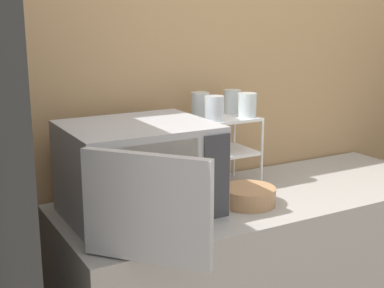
{
  "coord_description": "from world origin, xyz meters",
  "views": [
    {
      "loc": [
        -1.2,
        -1.29,
        1.59
      ],
      "look_at": [
        -0.3,
        0.32,
        1.15
      ],
      "focal_mm": 50.0,
      "sensor_mm": 36.0,
      "label": 1
    }
  ],
  "objects_px": {
    "glass_front_left": "(214,108)",
    "dish_rack": "(224,137)",
    "microwave": "(139,172)",
    "glass_back_left": "(200,104)",
    "bowl": "(249,196)",
    "glass_back_right": "(232,101)",
    "glass_front_right": "(247,105)"
  },
  "relations": [
    {
      "from": "glass_front_left",
      "to": "dish_rack",
      "type": "bearing_deg",
      "value": 34.77
    },
    {
      "from": "microwave",
      "to": "glass_back_left",
      "type": "distance_m",
      "value": 0.44
    },
    {
      "from": "glass_front_left",
      "to": "glass_back_left",
      "type": "xyz_separation_m",
      "value": [
        0.0,
        0.11,
        0.0
      ]
    },
    {
      "from": "bowl",
      "to": "glass_back_left",
      "type": "bearing_deg",
      "value": 98.29
    },
    {
      "from": "microwave",
      "to": "glass_back_right",
      "type": "bearing_deg",
      "value": 21.82
    },
    {
      "from": "glass_back_right",
      "to": "dish_rack",
      "type": "bearing_deg",
      "value": -144.03
    },
    {
      "from": "glass_front_left",
      "to": "glass_front_right",
      "type": "height_order",
      "value": "same"
    },
    {
      "from": "microwave",
      "to": "glass_front_right",
      "type": "relative_size",
      "value": 7.46
    },
    {
      "from": "dish_rack",
      "to": "glass_back_right",
      "type": "height_order",
      "value": "glass_back_right"
    },
    {
      "from": "dish_rack",
      "to": "glass_front_left",
      "type": "relative_size",
      "value": 3.01
    },
    {
      "from": "glass_front_right",
      "to": "glass_back_left",
      "type": "relative_size",
      "value": 1.0
    },
    {
      "from": "glass_back_left",
      "to": "bowl",
      "type": "xyz_separation_m",
      "value": [
        0.04,
        -0.28,
        -0.3
      ]
    },
    {
      "from": "microwave",
      "to": "glass_front_left",
      "type": "relative_size",
      "value": 7.46
    },
    {
      "from": "glass_front_right",
      "to": "microwave",
      "type": "bearing_deg",
      "value": -169.3
    },
    {
      "from": "dish_rack",
      "to": "glass_back_left",
      "type": "height_order",
      "value": "glass_back_left"
    },
    {
      "from": "glass_back_right",
      "to": "bowl",
      "type": "relative_size",
      "value": 0.48
    },
    {
      "from": "glass_back_right",
      "to": "glass_back_left",
      "type": "height_order",
      "value": "same"
    },
    {
      "from": "microwave",
      "to": "glass_front_right",
      "type": "height_order",
      "value": "glass_front_right"
    },
    {
      "from": "dish_rack",
      "to": "glass_front_left",
      "type": "height_order",
      "value": "glass_front_left"
    },
    {
      "from": "glass_back_right",
      "to": "glass_front_right",
      "type": "bearing_deg",
      "value": -90.23
    },
    {
      "from": "glass_front_left",
      "to": "glass_back_right",
      "type": "bearing_deg",
      "value": 35.35
    },
    {
      "from": "glass_back_left",
      "to": "bowl",
      "type": "distance_m",
      "value": 0.42
    },
    {
      "from": "glass_back_left",
      "to": "glass_back_right",
      "type": "bearing_deg",
      "value": -0.26
    },
    {
      "from": "microwave",
      "to": "glass_front_right",
      "type": "xyz_separation_m",
      "value": [
        0.51,
        0.1,
        0.17
      ]
    },
    {
      "from": "microwave",
      "to": "bowl",
      "type": "distance_m",
      "value": 0.43
    },
    {
      "from": "glass_back_right",
      "to": "glass_front_right",
      "type": "distance_m",
      "value": 0.11
    },
    {
      "from": "glass_front_left",
      "to": "bowl",
      "type": "xyz_separation_m",
      "value": [
        0.04,
        -0.17,
        -0.3
      ]
    },
    {
      "from": "glass_back_right",
      "to": "glass_front_right",
      "type": "relative_size",
      "value": 1.0
    },
    {
      "from": "bowl",
      "to": "glass_front_right",
      "type": "bearing_deg",
      "value": 58.26
    },
    {
      "from": "glass_front_right",
      "to": "bowl",
      "type": "relative_size",
      "value": 0.48
    },
    {
      "from": "glass_back_left",
      "to": "bowl",
      "type": "height_order",
      "value": "glass_back_left"
    },
    {
      "from": "glass_back_right",
      "to": "glass_back_left",
      "type": "bearing_deg",
      "value": 179.74
    }
  ]
}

